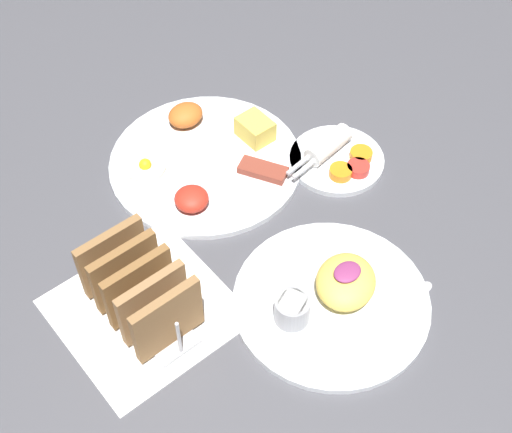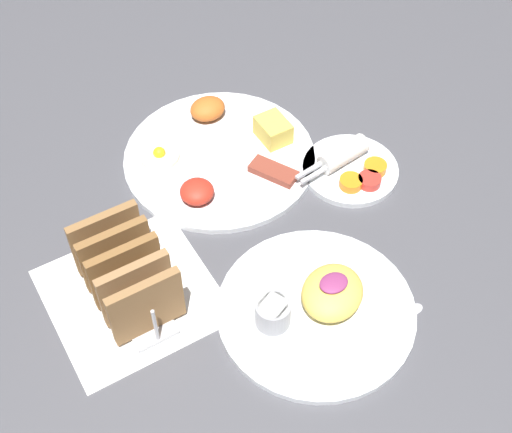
# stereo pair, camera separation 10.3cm
# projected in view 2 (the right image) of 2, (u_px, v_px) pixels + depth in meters

# --- Properties ---
(ground_plane) EXTENTS (3.00, 3.00, 0.00)m
(ground_plane) POSITION_uv_depth(u_px,v_px,m) (252.00, 243.00, 1.04)
(ground_plane) COLOR #47474C
(napkin_flat) EXTENTS (0.22, 0.22, 0.00)m
(napkin_flat) POSITION_uv_depth(u_px,v_px,m) (132.00, 294.00, 0.98)
(napkin_flat) COLOR white
(napkin_flat) RESTS_ON ground_plane
(plate_breakfast) EXTENTS (0.31, 0.31, 0.05)m
(plate_breakfast) POSITION_uv_depth(u_px,v_px,m) (220.00, 154.00, 1.15)
(plate_breakfast) COLOR white
(plate_breakfast) RESTS_ON ground_plane
(plate_condiments) EXTENTS (0.17, 0.15, 0.04)m
(plate_condiments) POSITION_uv_depth(u_px,v_px,m) (350.00, 167.00, 1.12)
(plate_condiments) COLOR white
(plate_condiments) RESTS_ON ground_plane
(plate_foreground) EXTENTS (0.27, 0.27, 0.06)m
(plate_foreground) POSITION_uv_depth(u_px,v_px,m) (317.00, 306.00, 0.96)
(plate_foreground) COLOR white
(plate_foreground) RESTS_ON ground_plane
(toast_rack) EXTENTS (0.10, 0.18, 0.10)m
(toast_rack) POSITION_uv_depth(u_px,v_px,m) (127.00, 273.00, 0.95)
(toast_rack) COLOR #B7B7BC
(toast_rack) RESTS_ON ground_plane
(teaspoon) EXTENTS (0.07, 0.12, 0.01)m
(teaspoon) POSITION_uv_depth(u_px,v_px,m) (394.00, 297.00, 0.98)
(teaspoon) COLOR silver
(teaspoon) RESTS_ON ground_plane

